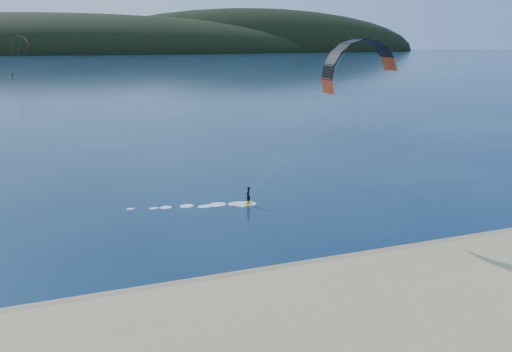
{
  "coord_description": "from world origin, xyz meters",
  "views": [
    {
      "loc": [
        -5.34,
        -19.92,
        14.1
      ],
      "look_at": [
        4.72,
        10.0,
        5.0
      ],
      "focal_mm": 32.46,
      "sensor_mm": 36.0,
      "label": 1
    }
  ],
  "objects": [
    {
      "name": "wet_sand",
      "position": [
        0.0,
        4.5,
        0.05
      ],
      "size": [
        220.0,
        2.5,
        0.1
      ],
      "color": "#84684D",
      "rests_on": "ground"
    },
    {
      "name": "kitesurfer_far",
      "position": [
        -34.95,
        200.46,
        13.32
      ],
      "size": [
        9.34,
        6.04,
        16.3
      ],
      "color": "gold",
      "rests_on": "ground"
    },
    {
      "name": "headland",
      "position": [
        0.63,
        745.28,
        0.0
      ],
      "size": [
        1200.0,
        310.0,
        140.0
      ],
      "color": "black",
      "rests_on": "ground"
    },
    {
      "name": "ground",
      "position": [
        0.0,
        0.0,
        0.0
      ],
      "size": [
        1800.0,
        1800.0,
        0.0
      ],
      "primitive_type": "plane",
      "color": "#071936",
      "rests_on": "ground"
    },
    {
      "name": "kitesurfer_near",
      "position": [
        14.83,
        15.01,
        10.76
      ],
      "size": [
        23.0,
        5.98,
        14.44
      ],
      "color": "gold",
      "rests_on": "ground"
    }
  ]
}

